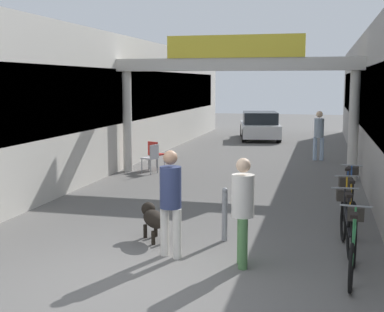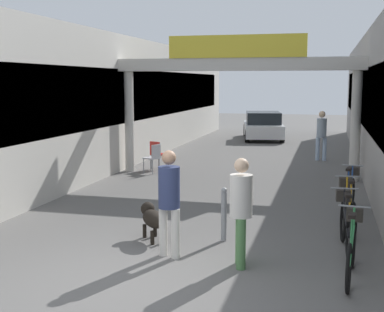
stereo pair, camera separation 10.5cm
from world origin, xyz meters
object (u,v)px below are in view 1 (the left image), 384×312
parked_car_white (260,126)px  pedestrian_companion (243,205)px  bicycle_black_second (346,223)px  pedestrian_carrying_crate (319,132)px  dog_on_leash (153,218)px  bicycle_green_nearest (353,247)px  cafe_chair_red_farther (155,152)px  bollard_post_metal (225,214)px  cafe_chair_aluminium_nearer (152,156)px  bicycle_blue_farthest (349,191)px  pedestrian_with_dog (171,197)px  bicycle_orange_third (348,206)px

parked_car_white → pedestrian_companion: bearing=-84.2°
bicycle_black_second → parked_car_white: parked_car_white is taller
pedestrian_carrying_crate → dog_on_leash: size_ratio=2.08×
pedestrian_carrying_crate → bicycle_green_nearest: pedestrian_carrying_crate is taller
pedestrian_carrying_crate → cafe_chair_red_farther: (-5.03, -3.25, -0.47)m
cafe_chair_red_farther → pedestrian_carrying_crate: bearing=32.8°
pedestrian_companion → bollard_post_metal: 1.40m
pedestrian_companion → cafe_chair_aluminium_nearer: bearing=117.3°
bicycle_green_nearest → parked_car_white: (-3.44, 18.17, 0.21)m
bicycle_black_second → bicycle_blue_farthest: bearing=86.6°
cafe_chair_red_farther → pedestrian_companion: bearing=-64.2°
pedestrian_with_dog → bicycle_orange_third: pedestrian_with_dog is taller
bollard_post_metal → parked_car_white: bearing=94.5°
pedestrian_carrying_crate → bollard_post_metal: 10.48m
bollard_post_metal → parked_car_white: (-1.34, 16.89, 0.16)m
bicycle_black_second → bollard_post_metal: (-2.04, -0.07, 0.05)m
pedestrian_companion → bicycle_blue_farthest: 4.36m
bicycle_black_second → bicycle_blue_farthest: size_ratio=1.01×
bicycle_orange_third → bollard_post_metal: 2.51m
cafe_chair_red_farther → parked_car_white: size_ratio=0.21×
bollard_post_metal → cafe_chair_aluminium_nearer: bearing=118.3°
dog_on_leash → bollard_post_metal: 1.26m
bicycle_green_nearest → pedestrian_with_dog: bearing=175.5°
pedestrian_companion → bicycle_black_second: (1.55, 1.29, -0.51)m
bicycle_orange_third → bollard_post_metal: bicycle_orange_third is taller
dog_on_leash → cafe_chair_red_farther: (-2.30, 7.33, 0.15)m
pedestrian_with_dog → dog_on_leash: pedestrian_with_dog is taller
cafe_chair_aluminium_nearer → bicycle_black_second: bearing=-48.9°
bicycle_black_second → bicycle_blue_farthest: (0.16, 2.68, 0.00)m
bicycle_black_second → bicycle_orange_third: size_ratio=1.00×
dog_on_leash → bicycle_black_second: size_ratio=0.50×
pedestrian_companion → bicycle_orange_third: pedestrian_companion is taller
pedestrian_with_dog → dog_on_leash: size_ratio=2.03×
bicycle_orange_third → cafe_chair_aluminium_nearer: 7.43m
bicycle_black_second → pedestrian_with_dog: bearing=-157.4°
bollard_post_metal → bicycle_black_second: bearing=2.0°
bicycle_blue_farthest → bollard_post_metal: 3.52m
dog_on_leash → cafe_chair_red_farther: 7.69m
bicycle_orange_third → dog_on_leash: bearing=-155.4°
bicycle_black_second → cafe_chair_aluminium_nearer: bearing=131.1°
bicycle_green_nearest → dog_on_leash: bearing=162.4°
dog_on_leash → bicycle_blue_farthest: bicycle_blue_farthest is taller
bollard_post_metal → cafe_chair_aluminium_nearer: bollard_post_metal is taller
pedestrian_with_dog → dog_on_leash: (-0.56, 0.84, -0.59)m
pedestrian_companion → bicycle_orange_third: (1.64, 2.55, -0.51)m
dog_on_leash → cafe_chair_red_farther: cafe_chair_red_farther is taller
pedestrian_carrying_crate → cafe_chair_red_farther: pedestrian_carrying_crate is taller
bicycle_green_nearest → bicycle_blue_farthest: 4.03m
dog_on_leash → bicycle_blue_farthest: (3.44, 2.98, 0.05)m
bollard_post_metal → cafe_chair_aluminium_nearer: (-3.39, 6.30, 0.06)m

